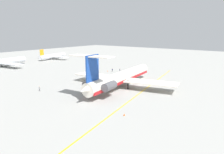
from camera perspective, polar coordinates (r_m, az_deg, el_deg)
The scene contains 11 objects.
ground at distance 77.31m, azimuth 7.45°, elevation -2.41°, with size 321.80×321.80×0.00m, color #9E9E99.
main_jetliner at distance 73.67m, azimuth 1.99°, elevation -0.20°, with size 44.75×39.56×13.03m.
airliner_far_left at distance 132.16m, azimuth -27.25°, elevation 3.65°, with size 30.69×30.44×9.17m.
airliner_mid_left at distance 154.99m, azimuth -15.41°, elevation 5.48°, with size 25.33×25.18×7.58m.
ground_crew_near_nose at distance 102.23m, azimuth 2.10°, elevation 1.92°, with size 0.27×0.42×1.69m.
ground_crew_near_tail at distance 74.11m, azimuth -18.89°, elevation -2.79°, with size 0.27×0.40×1.67m.
ground_crew_portside at distance 102.97m, azimuth 0.07°, elevation 1.98°, with size 0.26×0.36×1.64m.
ground_crew_starboard at distance 100.48m, azimuth 3.83°, elevation 1.70°, with size 0.27×0.38×1.66m.
safety_cone_nose at distance 104.01m, azimuth -1.16°, elevation 1.66°, with size 0.40×0.40×0.55m, color #EA590F.
safety_cone_wingtip at distance 50.65m, azimuth 3.30°, elevation -10.04°, with size 0.40×0.40×0.55m, color #EA590F.
taxiway_centreline at distance 71.21m, azimuth 8.26°, elevation -3.72°, with size 83.52×0.36×0.01m, color gold.
Camera 1 is at (-65.35, -36.39, 19.53)m, focal length 34.05 mm.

